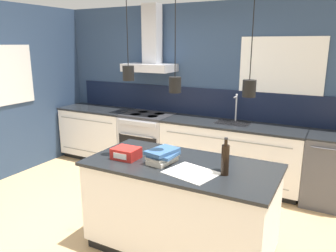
# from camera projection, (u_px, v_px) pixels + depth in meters

# --- Properties ---
(ground_plane) EXTENTS (16.00, 16.00, 0.00)m
(ground_plane) POSITION_uv_depth(u_px,v_px,m) (123.00, 226.00, 3.71)
(ground_plane) COLOR tan
(ground_plane) RESTS_ON ground
(wall_back) EXTENTS (5.60, 2.23, 2.60)m
(wall_back) POSITION_uv_depth(u_px,v_px,m) (194.00, 87.00, 5.10)
(wall_back) COLOR navy
(wall_back) RESTS_ON ground_plane
(wall_left) EXTENTS (0.08, 3.80, 2.60)m
(wall_left) POSITION_uv_depth(u_px,v_px,m) (19.00, 90.00, 5.09)
(wall_left) COLOR navy
(wall_left) RESTS_ON ground_plane
(counter_run_left) EXTENTS (1.29, 0.64, 0.91)m
(counter_run_left) POSITION_uv_depth(u_px,v_px,m) (99.00, 133.00, 5.83)
(counter_run_left) COLOR black
(counter_run_left) RESTS_ON ground_plane
(counter_run_sink) EXTENTS (2.01, 0.64, 1.31)m
(counter_run_sink) POSITION_uv_depth(u_px,v_px,m) (230.00, 154.00, 4.73)
(counter_run_sink) COLOR black
(counter_run_sink) RESTS_ON ground_plane
(oven_range) EXTENTS (0.79, 0.66, 0.91)m
(oven_range) POSITION_uv_depth(u_px,v_px,m) (148.00, 141.00, 5.36)
(oven_range) COLOR #B5B5BA
(oven_range) RESTS_ON ground_plane
(dishwasher) EXTENTS (0.61, 0.65, 0.91)m
(dishwasher) POSITION_uv_depth(u_px,v_px,m) (330.00, 170.00, 4.13)
(dishwasher) COLOR #4C4C51
(dishwasher) RESTS_ON ground_plane
(kitchen_island) EXTENTS (1.80, 0.91, 0.91)m
(kitchen_island) POSITION_uv_depth(u_px,v_px,m) (180.00, 207.00, 3.19)
(kitchen_island) COLOR black
(kitchen_island) RESTS_ON ground_plane
(bottle_on_island) EXTENTS (0.07, 0.07, 0.33)m
(bottle_on_island) POSITION_uv_depth(u_px,v_px,m) (225.00, 159.00, 2.78)
(bottle_on_island) COLOR black
(bottle_on_island) RESTS_ON kitchen_island
(book_stack) EXTENTS (0.26, 0.34, 0.13)m
(book_stack) POSITION_uv_depth(u_px,v_px,m) (163.00, 156.00, 3.09)
(book_stack) COLOR beige
(book_stack) RESTS_ON kitchen_island
(red_supply_box) EXTENTS (0.25, 0.21, 0.11)m
(red_supply_box) POSITION_uv_depth(u_px,v_px,m) (126.00, 153.00, 3.21)
(red_supply_box) COLOR red
(red_supply_box) RESTS_ON kitchen_island
(paper_pile) EXTENTS (0.50, 0.43, 0.01)m
(paper_pile) POSITION_uv_depth(u_px,v_px,m) (191.00, 173.00, 2.85)
(paper_pile) COLOR silver
(paper_pile) RESTS_ON kitchen_island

